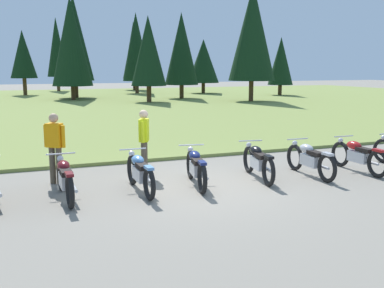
{
  "coord_description": "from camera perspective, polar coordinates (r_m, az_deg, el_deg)",
  "views": [
    {
      "loc": [
        -3.9,
        -9.34,
        2.71
      ],
      "look_at": [
        0.0,
        0.6,
        0.9
      ],
      "focal_mm": 42.29,
      "sensor_mm": 36.0,
      "label": 1
    }
  ],
  "objects": [
    {
      "name": "motorcycle_sky_blue",
      "position": [
        10.0,
        -6.58,
        -3.57
      ],
      "size": [
        0.62,
        2.1,
        0.88
      ],
      "color": "black",
      "rests_on": "ground"
    },
    {
      "name": "rider_with_back_turned",
      "position": [
        10.99,
        -16.91,
        -0.02
      ],
      "size": [
        0.45,
        0.39,
        1.67
      ],
      "color": "#4C4233",
      "rests_on": "ground"
    },
    {
      "name": "motorcycle_silver",
      "position": [
        11.77,
        14.64,
        -1.83
      ],
      "size": [
        0.62,
        2.1,
        0.88
      ],
      "color": "black",
      "rests_on": "ground"
    },
    {
      "name": "rider_in_hivis_vest",
      "position": [
        11.42,
        -6.07,
        0.69
      ],
      "size": [
        0.34,
        0.51,
        1.67
      ],
      "color": "#4C4233",
      "rests_on": "ground"
    },
    {
      "name": "ground_plane",
      "position": [
        10.48,
        1.2,
        -5.37
      ],
      "size": [
        140.0,
        140.0,
        0.0
      ],
      "primitive_type": "plane",
      "color": "gray"
    },
    {
      "name": "motorcycle_maroon",
      "position": [
        9.75,
        -15.71,
        -4.23
      ],
      "size": [
        0.62,
        2.1,
        0.88
      ],
      "color": "black",
      "rests_on": "ground"
    },
    {
      "name": "motorcycle_black",
      "position": [
        11.2,
        8.32,
        -2.19
      ],
      "size": [
        0.64,
        2.09,
        0.88
      ],
      "color": "black",
      "rests_on": "ground"
    },
    {
      "name": "motorcycle_red",
      "position": [
        12.62,
        20.2,
        -1.35
      ],
      "size": [
        0.62,
        2.1,
        0.88
      ],
      "color": "black",
      "rests_on": "ground"
    },
    {
      "name": "forest_treeline",
      "position": [
        42.05,
        -13.06,
        11.94
      ],
      "size": [
        42.89,
        24.43,
        9.03
      ],
      "color": "#47331E",
      "rests_on": "ground"
    },
    {
      "name": "grass_moorland",
      "position": [
        34.74,
        -14.98,
        4.91
      ],
      "size": [
        80.0,
        44.0,
        0.1
      ],
      "primitive_type": "cube",
      "color": "olive",
      "rests_on": "ground"
    },
    {
      "name": "motorcycle_navy",
      "position": [
        10.45,
        0.51,
        -2.94
      ],
      "size": [
        0.67,
        2.08,
        0.88
      ],
      "color": "black",
      "rests_on": "ground"
    }
  ]
}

